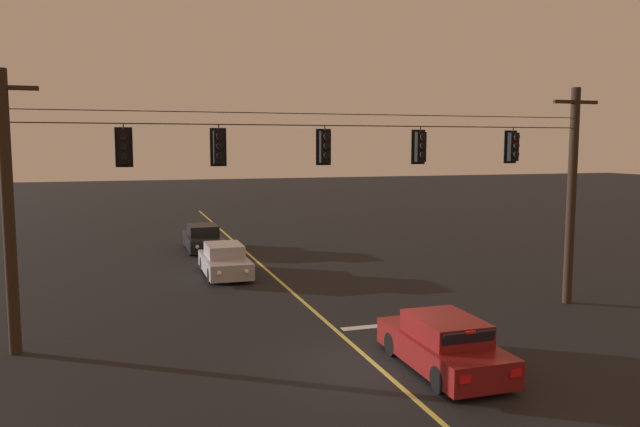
{
  "coord_description": "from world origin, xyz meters",
  "views": [
    {
      "loc": [
        -6.05,
        -14.3,
        5.68
      ],
      "look_at": [
        0.0,
        4.83,
        3.46
      ],
      "focal_mm": 34.64,
      "sensor_mm": 36.0,
      "label": 1
    }
  ],
  "objects_px": {
    "traffic_light_right_inner": "(420,147)",
    "car_oncoming_lead": "(225,261)",
    "traffic_light_centre": "(325,147)",
    "car_oncoming_trailing": "(203,239)",
    "traffic_light_leftmost": "(124,147)",
    "traffic_light_left_inner": "(219,147)",
    "traffic_light_rightmost": "(513,147)",
    "car_waiting_near_lane": "(443,345)"
  },
  "relations": [
    {
      "from": "traffic_light_rightmost",
      "to": "traffic_light_leftmost",
      "type": "bearing_deg",
      "value": 180.0
    },
    {
      "from": "car_oncoming_trailing",
      "to": "traffic_light_rightmost",
      "type": "bearing_deg",
      "value": -60.38
    },
    {
      "from": "traffic_light_right_inner",
      "to": "car_waiting_near_lane",
      "type": "xyz_separation_m",
      "value": [
        -1.57,
        -4.61,
        -4.98
      ]
    },
    {
      "from": "traffic_light_leftmost",
      "to": "traffic_light_left_inner",
      "type": "xyz_separation_m",
      "value": [
        2.65,
        0.0,
        0.0
      ]
    },
    {
      "from": "traffic_light_centre",
      "to": "car_oncoming_lead",
      "type": "relative_size",
      "value": 0.28
    },
    {
      "from": "traffic_light_left_inner",
      "to": "car_oncoming_lead",
      "type": "bearing_deg",
      "value": 80.7
    },
    {
      "from": "traffic_light_centre",
      "to": "car_oncoming_lead",
      "type": "height_order",
      "value": "traffic_light_centre"
    },
    {
      "from": "traffic_light_right_inner",
      "to": "car_oncoming_lead",
      "type": "height_order",
      "value": "traffic_light_right_inner"
    },
    {
      "from": "traffic_light_right_inner",
      "to": "car_oncoming_trailing",
      "type": "relative_size",
      "value": 0.28
    },
    {
      "from": "traffic_light_leftmost",
      "to": "car_oncoming_lead",
      "type": "relative_size",
      "value": 0.28
    },
    {
      "from": "car_oncoming_trailing",
      "to": "car_oncoming_lead",
      "type": "bearing_deg",
      "value": -89.1
    },
    {
      "from": "car_waiting_near_lane",
      "to": "car_oncoming_trailing",
      "type": "distance_m",
      "value": 20.23
    },
    {
      "from": "traffic_light_left_inner",
      "to": "traffic_light_rightmost",
      "type": "relative_size",
      "value": 1.0
    },
    {
      "from": "traffic_light_right_inner",
      "to": "car_waiting_near_lane",
      "type": "height_order",
      "value": "traffic_light_right_inner"
    },
    {
      "from": "car_waiting_near_lane",
      "to": "traffic_light_right_inner",
      "type": "bearing_deg",
      "value": 71.13
    },
    {
      "from": "traffic_light_rightmost",
      "to": "car_oncoming_trailing",
      "type": "xyz_separation_m",
      "value": [
        -8.7,
        15.3,
        -4.98
      ]
    },
    {
      "from": "traffic_light_centre",
      "to": "car_oncoming_trailing",
      "type": "bearing_deg",
      "value": 97.34
    },
    {
      "from": "traffic_light_left_inner",
      "to": "traffic_light_right_inner",
      "type": "bearing_deg",
      "value": 0.0
    },
    {
      "from": "traffic_light_right_inner",
      "to": "traffic_light_rightmost",
      "type": "bearing_deg",
      "value": 0.0
    },
    {
      "from": "traffic_light_left_inner",
      "to": "car_oncoming_trailing",
      "type": "xyz_separation_m",
      "value": [
        1.28,
        15.3,
        -4.98
      ]
    },
    {
      "from": "traffic_light_leftmost",
      "to": "car_oncoming_trailing",
      "type": "height_order",
      "value": "traffic_light_leftmost"
    },
    {
      "from": "car_waiting_near_lane",
      "to": "traffic_light_rightmost",
      "type": "bearing_deg",
      "value": 42.31
    },
    {
      "from": "traffic_light_left_inner",
      "to": "car_oncoming_trailing",
      "type": "relative_size",
      "value": 0.28
    },
    {
      "from": "traffic_light_left_inner",
      "to": "traffic_light_right_inner",
      "type": "relative_size",
      "value": 1.0
    },
    {
      "from": "traffic_light_right_inner",
      "to": "traffic_light_leftmost",
      "type": "bearing_deg",
      "value": 180.0
    },
    {
      "from": "car_waiting_near_lane",
      "to": "car_oncoming_lead",
      "type": "height_order",
      "value": "same"
    },
    {
      "from": "traffic_light_left_inner",
      "to": "car_waiting_near_lane",
      "type": "xyz_separation_m",
      "value": [
        4.91,
        -4.61,
        -4.98
      ]
    },
    {
      "from": "traffic_light_leftmost",
      "to": "traffic_light_centre",
      "type": "bearing_deg",
      "value": 0.0
    },
    {
      "from": "traffic_light_left_inner",
      "to": "traffic_light_rightmost",
      "type": "xyz_separation_m",
      "value": [
        9.98,
        0.0,
        0.0
      ]
    },
    {
      "from": "traffic_light_centre",
      "to": "car_waiting_near_lane",
      "type": "distance_m",
      "value": 6.99
    },
    {
      "from": "traffic_light_left_inner",
      "to": "traffic_light_right_inner",
      "type": "xyz_separation_m",
      "value": [
        6.49,
        0.0,
        0.0
      ]
    },
    {
      "from": "car_waiting_near_lane",
      "to": "car_oncoming_trailing",
      "type": "relative_size",
      "value": 0.98
    },
    {
      "from": "traffic_light_centre",
      "to": "car_oncoming_lead",
      "type": "xyz_separation_m",
      "value": [
        -1.86,
        8.46,
        -4.98
      ]
    },
    {
      "from": "car_oncoming_lead",
      "to": "traffic_light_leftmost",
      "type": "bearing_deg",
      "value": -115.48
    },
    {
      "from": "traffic_light_right_inner",
      "to": "car_oncoming_lead",
      "type": "bearing_deg",
      "value": 121.1
    },
    {
      "from": "traffic_light_right_inner",
      "to": "car_waiting_near_lane",
      "type": "distance_m",
      "value": 6.96
    },
    {
      "from": "traffic_light_centre",
      "to": "traffic_light_rightmost",
      "type": "bearing_deg",
      "value": 0.0
    },
    {
      "from": "traffic_light_rightmost",
      "to": "car_oncoming_trailing",
      "type": "height_order",
      "value": "traffic_light_rightmost"
    },
    {
      "from": "car_oncoming_trailing",
      "to": "traffic_light_right_inner",
      "type": "bearing_deg",
      "value": -71.19
    },
    {
      "from": "traffic_light_leftmost",
      "to": "car_oncoming_trailing",
      "type": "bearing_deg",
      "value": 75.61
    },
    {
      "from": "traffic_light_leftmost",
      "to": "traffic_light_rightmost",
      "type": "bearing_deg",
      "value": 0.0
    },
    {
      "from": "traffic_light_right_inner",
      "to": "car_oncoming_lead",
      "type": "xyz_separation_m",
      "value": [
        -5.1,
        8.46,
        -4.98
      ]
    }
  ]
}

